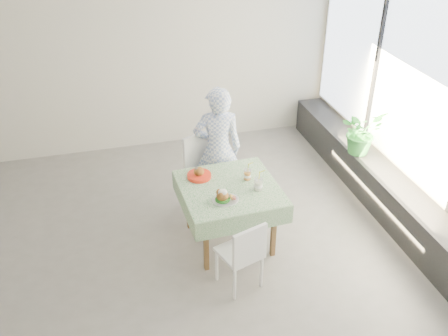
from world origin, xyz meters
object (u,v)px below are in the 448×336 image
object	(u,v)px
chair_far	(210,188)
main_dish	(224,197)
juice_cup_orange	(247,175)
chair_near	(240,265)
potted_plant	(361,132)
diner	(218,149)
cafe_table	(230,208)

from	to	relation	value
chair_far	main_dish	xyz separation A→B (m)	(-0.06, -0.91, 0.49)
juice_cup_orange	chair_far	bearing A→B (deg)	117.29
chair_near	main_dish	distance (m)	0.71
main_dish	chair_near	bearing A→B (deg)	-84.84
chair_far	potted_plant	xyz separation A→B (m)	(2.03, 0.05, 0.49)
chair_far	diner	distance (m)	0.52
chair_far	chair_near	bearing A→B (deg)	-90.83
chair_far	chair_near	world-z (taller)	chair_far
cafe_table	diner	size ratio (longest dim) A/B	0.68
cafe_table	main_dish	distance (m)	0.43
chair_far	diner	size ratio (longest dim) A/B	0.62
chair_far	diner	bearing A→B (deg)	28.29
cafe_table	chair_far	xyz separation A→B (m)	(-0.07, 0.67, -0.16)
chair_near	diner	bearing A→B (deg)	84.33
chair_near	potted_plant	bearing A→B (deg)	34.80
chair_near	juice_cup_orange	world-z (taller)	juice_cup_orange
potted_plant	cafe_table	bearing A→B (deg)	-159.81
diner	chair_far	bearing A→B (deg)	35.27
diner	juice_cup_orange	distance (m)	0.66
diner	juice_cup_orange	world-z (taller)	diner
potted_plant	chair_far	bearing A→B (deg)	-178.60
diner	cafe_table	bearing A→B (deg)	92.58
chair_near	potted_plant	size ratio (longest dim) A/B	1.37
potted_plant	main_dish	bearing A→B (deg)	-155.26
potted_plant	juice_cup_orange	bearing A→B (deg)	-160.16
chair_far	juice_cup_orange	distance (m)	0.81
diner	juice_cup_orange	size ratio (longest dim) A/B	6.66
chair_far	potted_plant	world-z (taller)	potted_plant
cafe_table	chair_near	distance (m)	0.74
chair_near	juice_cup_orange	size ratio (longest dim) A/B	3.37
cafe_table	chair_far	world-z (taller)	chair_far
cafe_table	chair_far	distance (m)	0.69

